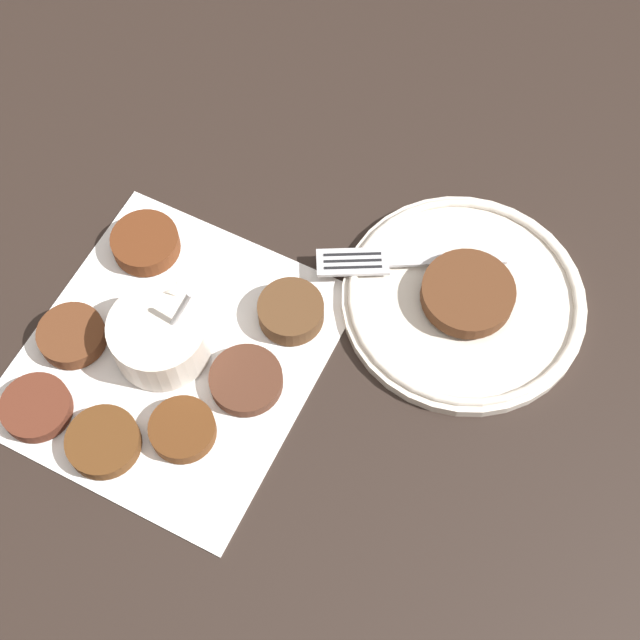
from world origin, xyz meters
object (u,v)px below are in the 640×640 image
sauce_bowl (160,337)px  fork (390,261)px  serving_plate (464,299)px  fritter_on_plate (468,293)px

sauce_bowl → fork: 0.23m
fork → serving_plate: bearing=-99.0°
fritter_on_plate → fork: 0.08m
serving_plate → fork: fork is taller
sauce_bowl → fritter_on_plate: bearing=-62.7°
sauce_bowl → fork: (0.14, -0.17, -0.01)m
sauce_bowl → fritter_on_plate: (0.13, -0.25, 0.00)m
serving_plate → fritter_on_plate: (-0.00, -0.00, 0.02)m
sauce_bowl → fritter_on_plate: size_ratio=1.11×
serving_plate → fritter_on_plate: 0.02m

